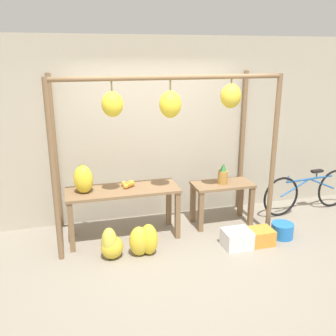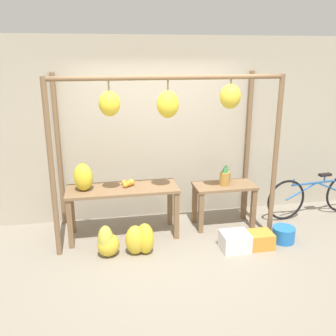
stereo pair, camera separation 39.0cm
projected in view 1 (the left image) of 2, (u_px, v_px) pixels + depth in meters
The scene contains 14 objects.
ground_plane at pixel (181, 260), 4.79m from camera, with size 20.00×20.00×0.00m, color gray.
shop_wall_back at pixel (153, 130), 5.78m from camera, with size 8.00×0.08×2.80m.
stall_awning at pixel (170, 122), 4.89m from camera, with size 3.03×1.13×2.29m.
display_table_main at pixel (123, 197), 5.24m from camera, with size 1.56×0.57×0.74m.
display_table_side at pixel (222, 193), 5.70m from camera, with size 0.91×0.46×0.66m.
banana_pile_on_table at pixel (84, 179), 5.05m from camera, with size 0.36×0.44×0.38m.
orange_pile at pixel (128, 184), 5.25m from camera, with size 0.19×0.19×0.09m.
pineapple_cluster at pixel (223, 175), 5.66m from camera, with size 0.21×0.28×0.31m.
banana_pile_ground_left at pixel (111, 245), 4.79m from camera, with size 0.35×0.33×0.43m.
banana_pile_ground_right at pixel (144, 240), 4.87m from camera, with size 0.42×0.33×0.42m.
fruit_crate_white at pixel (237, 239), 5.09m from camera, with size 0.37×0.32×0.24m.
blue_bucket at pixel (282, 230), 5.37m from camera, with size 0.31×0.31×0.21m.
parked_bicycle at pixel (308, 191), 6.20m from camera, with size 1.74×0.22×0.71m.
fruit_crate_purple at pixel (260, 236), 5.19m from camera, with size 0.34×0.29×0.22m.
Camera 1 is at (-1.27, -4.04, 2.53)m, focal length 40.00 mm.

